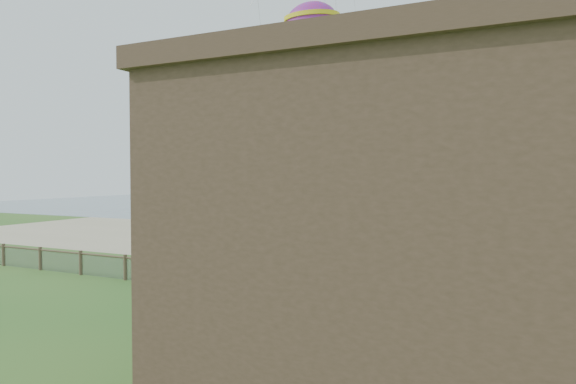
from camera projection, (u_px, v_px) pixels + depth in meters
ground at (133, 330)px, 17.01m from camera, size 160.00×160.00×0.00m
sand_beach at (349, 246)px, 36.82m from camera, size 72.00×20.00×0.02m
ocean at (445, 209)px, 76.44m from camera, size 160.00×68.00×0.02m
chainlink_fence at (230, 280)px, 22.39m from camera, size 36.20×0.20×1.25m
motel_deck at (570, 333)px, 15.86m from camera, size 15.00×2.00×0.50m
picnic_table at (303, 297)px, 19.78m from camera, size 2.44×2.18×0.85m
octopus_kite at (311, 55)px, 29.28m from camera, size 3.42×2.47×6.90m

